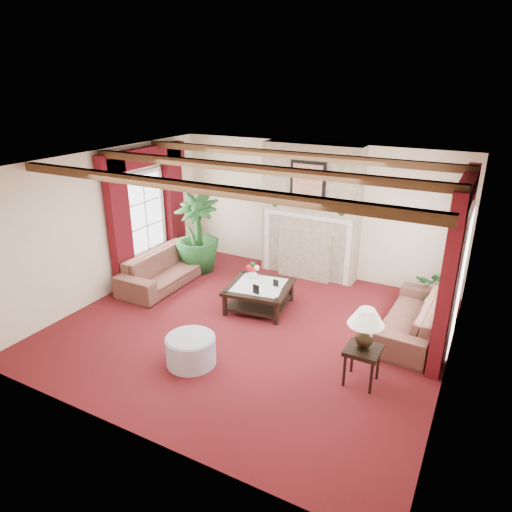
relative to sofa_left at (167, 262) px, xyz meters
The scene contains 23 objects.
floor 2.50m from the sofa_left, 19.12° to the right, with size 6.00×6.00×0.00m, color #420C0B.
ceiling 3.35m from the sofa_left, 19.12° to the right, with size 6.00×6.00×0.00m, color white.
back_wall 3.17m from the sofa_left, 39.86° to the left, with size 6.00×0.02×2.70m, color beige.
left_wall 1.40m from the sofa_left, 129.81° to the right, with size 0.02×5.50×2.70m, color beige.
right_wall 5.47m from the sofa_left, ahead, with size 0.02×5.50×2.70m, color beige.
ceiling_beams 3.31m from the sofa_left, 19.12° to the right, with size 6.00×3.00×0.12m, color #362011, non-canonical shape.
fireplace 3.69m from the sofa_left, 36.83° to the left, with size 2.00×0.52×2.70m, color tan, non-canonical shape.
french_door_left 1.83m from the sofa_left, 163.26° to the left, with size 0.10×1.10×2.16m, color white, non-canonical shape.
french_door_right 5.57m from the sofa_left, ahead, with size 0.10×1.10×2.16m, color white, non-canonical shape.
curtains_left 2.19m from the sofa_left, 160.05° to the left, with size 0.20×2.40×2.55m, color #410811, non-canonical shape.
curtains_right 5.61m from the sofa_left, ahead, with size 0.20×2.40×2.55m, color #410811, non-canonical shape.
sofa_left is the anchor object (origin of this frame).
sofa_right 4.72m from the sofa_left, ahead, with size 0.70×2.12×0.82m, color #370F1A.
potted_palm 0.84m from the sofa_left, 77.83° to the left, with size 1.17×1.78×0.93m, color black.
small_plant 5.10m from the sofa_left, 13.90° to the left, with size 0.86×0.93×0.65m, color black.
coffee_table 2.14m from the sofa_left, ahead, with size 1.07×1.07×0.44m, color black, non-canonical shape.
side_table 4.56m from the sofa_left, 17.51° to the right, with size 0.45×0.45×0.53m, color black, non-canonical shape.
ottoman 2.94m from the sofa_left, 45.32° to the right, with size 0.72×0.72×0.42m, color #A59DB3.
table_lamp 4.57m from the sofa_left, 17.51° to the right, with size 0.47×0.47×0.60m, color black, non-canonical shape.
flower_vase 1.88m from the sofa_left, ahead, with size 0.22×0.23×0.17m, color silver.
book 2.43m from the sofa_left, ahead, with size 0.21×0.07×0.28m, color black.
photo_frame_a 2.29m from the sofa_left, 11.05° to the right, with size 0.13×0.02×0.17m, color black, non-canonical shape.
photo_frame_b 2.42m from the sofa_left, ahead, with size 0.10×0.02×0.14m, color black, non-canonical shape.
Camera 1 is at (3.19, -5.78, 3.85)m, focal length 32.00 mm.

